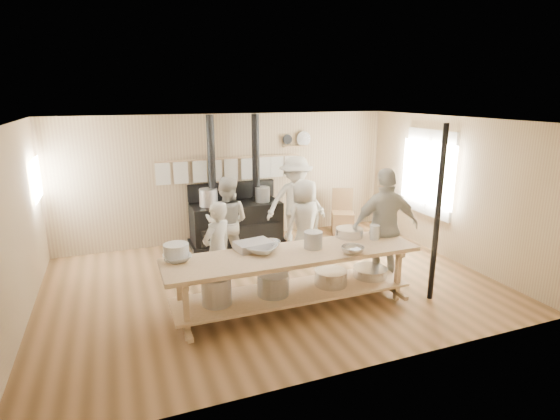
{
  "coord_description": "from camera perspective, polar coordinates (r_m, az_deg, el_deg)",
  "views": [
    {
      "loc": [
        -2.21,
        -6.16,
        2.99
      ],
      "look_at": [
        0.22,
        0.2,
        1.16
      ],
      "focal_mm": 28.0,
      "sensor_mm": 36.0,
      "label": 1
    }
  ],
  "objects": [
    {
      "name": "window_right",
      "position": [
        8.95,
        18.88,
        4.62
      ],
      "size": [
        0.09,
        1.5,
        1.65
      ],
      "color": "beige",
      "rests_on": "ground"
    },
    {
      "name": "cook_left",
      "position": [
        7.69,
        -6.93,
        -1.6
      ],
      "size": [
        0.98,
        0.91,
        1.61
      ],
      "primitive_type": "imported",
      "rotation": [
        0.0,
        0.0,
        2.64
      ],
      "color": "#B2AD9D",
      "rests_on": "ground"
    },
    {
      "name": "support_post",
      "position": [
        6.64,
        19.89,
        -0.64
      ],
      "size": [
        0.08,
        0.08,
        2.6
      ],
      "primitive_type": "cylinder",
      "color": "black",
      "rests_on": "ground"
    },
    {
      "name": "left_opening",
      "position": [
        8.37,
        -29.2,
        3.53
      ],
      "size": [
        0.0,
        0.9,
        0.9
      ],
      "color": "white",
      "rests_on": "ground"
    },
    {
      "name": "chair",
      "position": [
        9.65,
        8.16,
        -1.41
      ],
      "size": [
        0.6,
        0.6,
        0.98
      ],
      "rotation": [
        0.0,
        0.0,
        -0.41
      ],
      "color": "brown",
      "rests_on": "ground"
    },
    {
      "name": "prep_table",
      "position": [
        6.21,
        1.65,
        -8.42
      ],
      "size": [
        3.6,
        0.9,
        0.85
      ],
      "color": "#9F855A",
      "rests_on": "ground"
    },
    {
      "name": "mixing_bowl_large",
      "position": [
        6.81,
        9.04,
        -2.92
      ],
      "size": [
        0.48,
        0.48,
        0.13
      ],
      "primitive_type": "cylinder",
      "rotation": [
        0.0,
        0.0,
        -0.15
      ],
      "color": "silver",
      "rests_on": "prep_table"
    },
    {
      "name": "room_shell",
      "position": [
        6.69,
        -1.18,
        3.21
      ],
      "size": [
        7.0,
        7.0,
        7.0
      ],
      "color": "tan",
      "rests_on": "ground"
    },
    {
      "name": "cook_right",
      "position": [
        7.05,
        13.55,
        -2.26
      ],
      "size": [
        1.17,
        0.62,
        1.89
      ],
      "primitive_type": "imported",
      "rotation": [
        0.0,
        0.0,
        2.99
      ],
      "color": "#B2AD9D",
      "rests_on": "ground"
    },
    {
      "name": "pitcher",
      "position": [
        6.74,
        12.29,
        -2.86
      ],
      "size": [
        0.17,
        0.17,
        0.22
      ],
      "primitive_type": "cylinder",
      "rotation": [
        0.0,
        0.0,
        -0.27
      ],
      "color": "silver",
      "rests_on": "prep_table"
    },
    {
      "name": "cook_far_left",
      "position": [
        6.5,
        -8.18,
        -5.33
      ],
      "size": [
        0.65,
        0.6,
        1.5
      ],
      "primitive_type": "imported",
      "rotation": [
        0.0,
        0.0,
        3.74
      ],
      "color": "#B2AD9D",
      "rests_on": "ground"
    },
    {
      "name": "cook_center",
      "position": [
        7.79,
        3.24,
        -1.54
      ],
      "size": [
        0.86,
        0.67,
        1.55
      ],
      "primitive_type": "imported",
      "rotation": [
        0.0,
        0.0,
        3.4
      ],
      "color": "#B2AD9D",
      "rests_on": "ground"
    },
    {
      "name": "deep_bowl_enamel",
      "position": [
        5.98,
        -13.4,
        -5.3
      ],
      "size": [
        0.45,
        0.45,
        0.21
      ],
      "primitive_type": "cylinder",
      "rotation": [
        0.0,
        0.0,
        0.43
      ],
      "color": "silver",
      "rests_on": "prep_table"
    },
    {
      "name": "roasting_pan",
      "position": [
        6.21,
        -3.52,
        -4.63
      ],
      "size": [
        0.55,
        0.41,
        0.11
      ],
      "primitive_type": "cube",
      "rotation": [
        0.0,
        0.0,
        0.16
      ],
      "color": "#B2B2B7",
      "rests_on": "prep_table"
    },
    {
      "name": "back_wall_shelf",
      "position": [
        9.4,
        2.22,
        8.97
      ],
      "size": [
        0.63,
        0.14,
        0.32
      ],
      "color": "#9F855A",
      "rests_on": "ground"
    },
    {
      "name": "stove",
      "position": [
        8.91,
        -5.8,
        -1.16
      ],
      "size": [
        1.9,
        0.75,
        2.6
      ],
      "color": "black",
      "rests_on": "ground"
    },
    {
      "name": "cook_by_window",
      "position": [
        8.64,
        2.08,
        1.06
      ],
      "size": [
        1.28,
        0.87,
        1.82
      ],
      "primitive_type": "imported",
      "rotation": [
        0.0,
        0.0,
        -0.18
      ],
      "color": "#B2AD9D",
      "rests_on": "ground"
    },
    {
      "name": "ground",
      "position": [
        7.19,
        -1.11,
        -9.55
      ],
      "size": [
        7.0,
        7.0,
        0.0
      ],
      "primitive_type": "plane",
      "color": "brown",
      "rests_on": "ground"
    },
    {
      "name": "towel_rail",
      "position": [
        8.96,
        -6.41,
        5.64
      ],
      "size": [
        3.0,
        0.04,
        0.47
      ],
      "color": "#9F855A",
      "rests_on": "ground"
    },
    {
      "name": "bowl_steel_b",
      "position": [
        6.12,
        9.48,
        -5.18
      ],
      "size": [
        0.38,
        0.38,
        0.1
      ],
      "primitive_type": "imported",
      "rotation": [
        0.0,
        0.0,
        3.37
      ],
      "color": "silver",
      "rests_on": "prep_table"
    },
    {
      "name": "bowl_white_a",
      "position": [
        5.93,
        -13.25,
        -6.11
      ],
      "size": [
        0.41,
        0.41,
        0.09
      ],
      "primitive_type": "imported",
      "rotation": [
        0.0,
        0.0,
        0.12
      ],
      "color": "silver",
      "rests_on": "prep_table"
    },
    {
      "name": "bucket_galv",
      "position": [
        6.24,
        4.35,
        -3.9
      ],
      "size": [
        0.3,
        0.3,
        0.24
      ],
      "primitive_type": "cylinder",
      "rotation": [
        0.0,
        0.0,
        -0.16
      ],
      "color": "gray",
      "rests_on": "prep_table"
    },
    {
      "name": "bowl_white_b",
      "position": [
        6.08,
        -2.36,
        -5.09
      ],
      "size": [
        0.59,
        0.59,
        0.1
      ],
      "primitive_type": "imported",
      "rotation": [
        0.0,
        0.0,
        2.4
      ],
      "color": "silver",
      "rests_on": "prep_table"
    },
    {
      "name": "bowl_steel_a",
      "position": [
        6.3,
        -1.19,
        -4.45
      ],
      "size": [
        0.39,
        0.39,
        0.09
      ],
      "primitive_type": "imported",
      "rotation": [
        0.0,
        0.0,
        0.66
      ],
      "color": "silver",
      "rests_on": "prep_table"
    }
  ]
}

